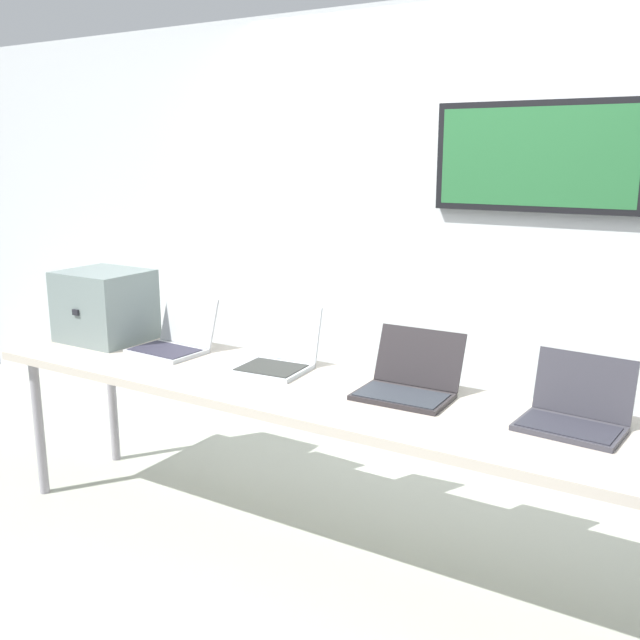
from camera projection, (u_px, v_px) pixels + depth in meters
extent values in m
cube|color=#A0A496|center=(343.00, 567.00, 3.18)|extent=(8.00, 8.00, 0.04)
cube|color=silver|center=(450.00, 249.00, 3.82)|extent=(8.00, 0.06, 2.53)
cube|color=black|center=(537.00, 157.00, 3.44)|extent=(1.00, 0.05, 0.52)
cube|color=#276134|center=(536.00, 157.00, 3.43)|extent=(0.94, 0.02, 0.46)
cube|color=#B7AB9C|center=(344.00, 398.00, 3.00)|extent=(3.57, 0.70, 0.04)
cylinder|color=gray|center=(39.00, 426.00, 3.74)|extent=(0.05, 0.05, 0.75)
cylinder|color=gray|center=(112.00, 399.00, 4.16)|extent=(0.05, 0.05, 0.75)
cube|color=slate|center=(105.00, 306.00, 3.81)|extent=(0.43, 0.38, 0.37)
cube|color=black|center=(76.00, 312.00, 3.65)|extent=(0.04, 0.01, 0.03)
cube|color=#ABAFB3|center=(167.00, 351.00, 3.59)|extent=(0.36, 0.27, 0.02)
cube|color=#2D2B3A|center=(165.00, 350.00, 3.57)|extent=(0.33, 0.22, 0.00)
cube|color=#ABAFB3|center=(189.00, 320.00, 3.69)|extent=(0.35, 0.10, 0.24)
cube|color=black|center=(189.00, 320.00, 3.69)|extent=(0.33, 0.08, 0.21)
cube|color=#AAB1B7|center=(273.00, 369.00, 3.29)|extent=(0.32, 0.29, 0.02)
cube|color=#2E302C|center=(271.00, 367.00, 3.28)|extent=(0.29, 0.24, 0.00)
cube|color=#AAB1B7|center=(291.00, 332.00, 3.41)|extent=(0.31, 0.10, 0.26)
cube|color=#1B2829|center=(291.00, 332.00, 3.41)|extent=(0.28, 0.09, 0.23)
cube|color=#262224|center=(402.00, 397.00, 2.92)|extent=(0.39, 0.26, 0.02)
cube|color=#2B2F36|center=(401.00, 395.00, 2.91)|extent=(0.36, 0.21, 0.00)
cube|color=#262224|center=(419.00, 357.00, 3.04)|extent=(0.38, 0.11, 0.23)
cube|color=#3B4A74|center=(420.00, 357.00, 3.04)|extent=(0.35, 0.09, 0.20)
cube|color=#35343B|center=(569.00, 428.00, 2.59)|extent=(0.38, 0.27, 0.02)
cube|color=#292A33|center=(569.00, 426.00, 2.57)|extent=(0.34, 0.21, 0.00)
cube|color=#35343B|center=(584.00, 385.00, 2.67)|extent=(0.36, 0.09, 0.23)
cube|color=#2D4B83|center=(584.00, 385.00, 2.68)|extent=(0.33, 0.07, 0.20)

